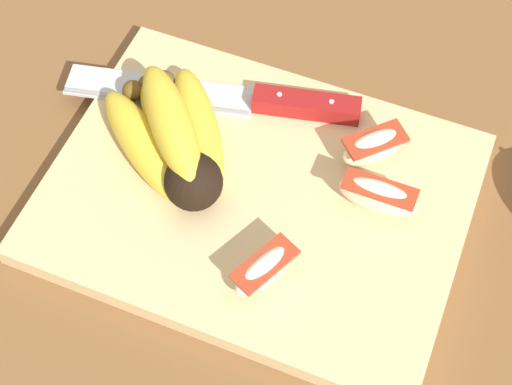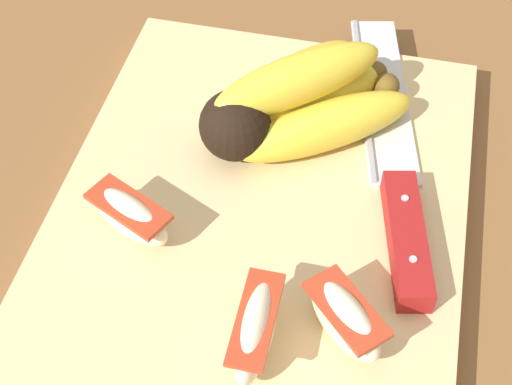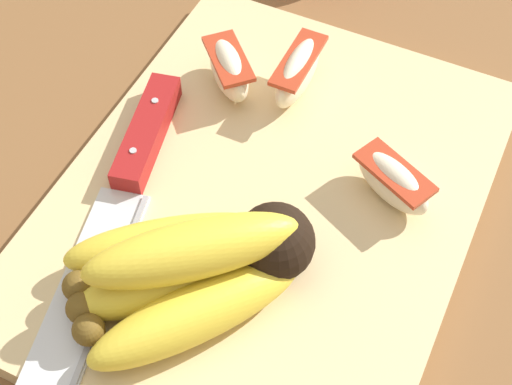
% 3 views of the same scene
% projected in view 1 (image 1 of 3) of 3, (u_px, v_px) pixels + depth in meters
% --- Properties ---
extents(ground_plane, '(6.00, 6.00, 0.00)m').
position_uv_depth(ground_plane, '(247.00, 184.00, 0.72)').
color(ground_plane, brown).
extents(cutting_board, '(0.36, 0.28, 0.02)m').
position_uv_depth(cutting_board, '(257.00, 197.00, 0.71)').
color(cutting_board, '#DBBC84').
rests_on(cutting_board, ground_plane).
extents(banana_bunch, '(0.16, 0.16, 0.06)m').
position_uv_depth(banana_bunch, '(174.00, 139.00, 0.70)').
color(banana_bunch, black).
rests_on(banana_bunch, cutting_board).
extents(chefs_knife, '(0.28, 0.09, 0.02)m').
position_uv_depth(chefs_knife, '(255.00, 100.00, 0.74)').
color(chefs_knife, silver).
rests_on(chefs_knife, cutting_board).
extents(apple_wedge_near, '(0.07, 0.02, 0.04)m').
position_uv_depth(apple_wedge_near, '(378.00, 196.00, 0.67)').
color(apple_wedge_near, '#F4E5C1').
rests_on(apple_wedge_near, cutting_board).
extents(apple_wedge_middle, '(0.06, 0.06, 0.04)m').
position_uv_depth(apple_wedge_middle, '(374.00, 147.00, 0.70)').
color(apple_wedge_middle, '#F4E5C1').
rests_on(apple_wedge_middle, cutting_board).
extents(apple_wedge_far, '(0.05, 0.07, 0.03)m').
position_uv_depth(apple_wedge_far, '(265.00, 269.00, 0.64)').
color(apple_wedge_far, '#F4E5C1').
rests_on(apple_wedge_far, cutting_board).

